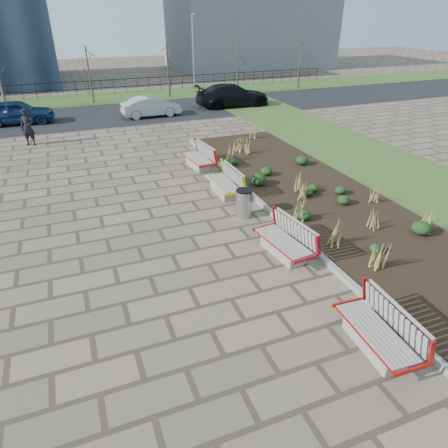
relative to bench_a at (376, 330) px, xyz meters
name	(u,v)px	position (x,y,z in m)	size (l,w,h in m)	color
ground	(211,330)	(-3.00, 1.75, -0.50)	(120.00, 120.00, 0.00)	#766251
planting_bed	(322,199)	(3.25, 6.75, -0.45)	(4.50, 18.00, 0.10)	black
planting_curb	(266,208)	(0.92, 6.75, -0.42)	(0.16, 18.00, 0.15)	gray
grass_verge_near	(419,182)	(8.00, 6.75, -0.48)	(5.00, 38.00, 0.04)	#33511E
grass_verge_far	(92,99)	(-3.00, 29.75, -0.48)	(80.00, 5.00, 0.04)	#33511E
road	(100,116)	(-3.00, 23.75, -0.49)	(80.00, 7.00, 0.02)	black
bench_a	(376,330)	(0.00, 0.00, 0.00)	(0.90, 2.10, 1.00)	#A80E0B
bench_b	(283,240)	(0.00, 3.94, 0.00)	(0.90, 2.10, 1.00)	#A90B1D
bench_c	(223,182)	(0.00, 8.63, 0.00)	(0.90, 2.10, 1.00)	yellow
bench_d	(197,157)	(0.00, 11.79, 0.00)	(0.90, 2.10, 1.00)	red
litter_bin	(244,204)	(-0.04, 6.59, -0.02)	(0.54, 0.54, 0.96)	#B2B2B7
pedestrian	(28,127)	(-7.12, 18.29, 0.43)	(0.68, 0.45, 1.87)	black
car_blue	(17,112)	(-7.92, 23.30, 0.24)	(1.70, 4.23, 1.44)	#11234C
car_silver	(151,107)	(0.19, 22.21, 0.16)	(1.35, 3.86, 1.27)	#9E9FA5
car_black	(233,95)	(6.46, 23.20, 0.31)	(2.20, 5.41, 1.57)	black
tree_b	(0,79)	(-9.00, 28.25, 1.54)	(1.40, 1.40, 4.00)	#4C3D2D
tree_c	(89,75)	(-3.00, 28.25, 1.54)	(1.40, 1.40, 4.00)	#4C3D2D
tree_d	(168,71)	(3.00, 28.25, 1.54)	(1.40, 1.40, 4.00)	#4C3D2D
tree_e	(237,67)	(9.00, 28.25, 1.54)	(1.40, 1.40, 4.00)	#4C3D2D
tree_f	(299,64)	(15.00, 28.25, 1.54)	(1.40, 1.40, 4.00)	#4C3D2D
lamp_east	(193,57)	(5.00, 27.75, 2.54)	(0.24, 0.60, 6.00)	gray
railing_fence	(89,88)	(-3.00, 31.25, 0.14)	(44.00, 0.10, 1.20)	black
building_grey	(248,22)	(17.00, 43.75, 4.50)	(18.00, 12.00, 10.00)	slate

